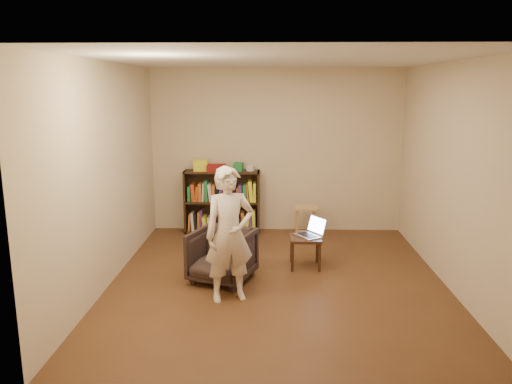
{
  "coord_description": "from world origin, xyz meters",
  "views": [
    {
      "loc": [
        -0.08,
        -5.68,
        2.32
      ],
      "look_at": [
        -0.27,
        0.35,
        1.03
      ],
      "focal_mm": 35.0,
      "sensor_mm": 36.0,
      "label": 1
    }
  ],
  "objects_px": {
    "person": "(229,235)",
    "armchair": "(222,256)",
    "side_table": "(305,242)",
    "stool": "(306,212)",
    "laptop": "(311,231)",
    "bookshelf": "(222,205)"
  },
  "relations": [
    {
      "from": "stool",
      "to": "armchair",
      "type": "distance_m",
      "value": 2.14
    },
    {
      "from": "side_table",
      "to": "laptop",
      "type": "height_order",
      "value": "laptop"
    },
    {
      "from": "side_table",
      "to": "bookshelf",
      "type": "bearing_deg",
      "value": 127.87
    },
    {
      "from": "side_table",
      "to": "person",
      "type": "height_order",
      "value": "person"
    },
    {
      "from": "stool",
      "to": "laptop",
      "type": "xyz_separation_m",
      "value": [
        -0.01,
        -1.25,
        0.06
      ]
    },
    {
      "from": "stool",
      "to": "person",
      "type": "distance_m",
      "value": 2.57
    },
    {
      "from": "bookshelf",
      "to": "side_table",
      "type": "height_order",
      "value": "bookshelf"
    },
    {
      "from": "laptop",
      "to": "side_table",
      "type": "bearing_deg",
      "value": -85.52
    },
    {
      "from": "bookshelf",
      "to": "armchair",
      "type": "height_order",
      "value": "bookshelf"
    },
    {
      "from": "bookshelf",
      "to": "laptop",
      "type": "bearing_deg",
      "value": -49.23
    },
    {
      "from": "bookshelf",
      "to": "armchair",
      "type": "bearing_deg",
      "value": -84.57
    },
    {
      "from": "stool",
      "to": "side_table",
      "type": "distance_m",
      "value": 1.32
    },
    {
      "from": "laptop",
      "to": "armchair",
      "type": "bearing_deg",
      "value": -97.0
    },
    {
      "from": "stool",
      "to": "armchair",
      "type": "xyz_separation_m",
      "value": [
        -1.13,
        -1.81,
        -0.08
      ]
    },
    {
      "from": "stool",
      "to": "person",
      "type": "height_order",
      "value": "person"
    },
    {
      "from": "laptop",
      "to": "person",
      "type": "bearing_deg",
      "value": -75.49
    },
    {
      "from": "laptop",
      "to": "person",
      "type": "height_order",
      "value": "person"
    },
    {
      "from": "person",
      "to": "armchair",
      "type": "bearing_deg",
      "value": 85.73
    },
    {
      "from": "laptop",
      "to": "bookshelf",
      "type": "bearing_deg",
      "value": -173.01
    },
    {
      "from": "bookshelf",
      "to": "stool",
      "type": "relative_size",
      "value": 2.43
    },
    {
      "from": "side_table",
      "to": "stool",
      "type": "bearing_deg",
      "value": 85.99
    },
    {
      "from": "bookshelf",
      "to": "person",
      "type": "bearing_deg",
      "value": -82.66
    }
  ]
}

